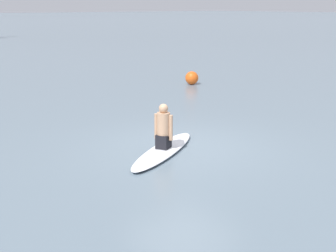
# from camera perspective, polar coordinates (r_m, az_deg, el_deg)

# --- Properties ---
(ground_plane) EXTENTS (400.00, 400.00, 0.00)m
(ground_plane) POSITION_cam_1_polar(r_m,az_deg,el_deg) (11.07, 1.87, -2.58)
(ground_plane) COLOR slate
(surfboard) EXTENTS (2.07, 3.06, 0.12)m
(surfboard) POSITION_cam_1_polar(r_m,az_deg,el_deg) (10.59, -0.56, -3.04)
(surfboard) COLOR white
(surfboard) RESTS_ON ground
(person_paddler) EXTENTS (0.43, 0.43, 1.04)m
(person_paddler) POSITION_cam_1_polar(r_m,az_deg,el_deg) (10.44, -0.56, -0.27)
(person_paddler) COLOR black
(person_paddler) RESTS_ON surfboard
(buoy_marker) EXTENTS (0.57, 0.57, 0.57)m
(buoy_marker) POSITION_cam_1_polar(r_m,az_deg,el_deg) (19.78, 2.99, 6.01)
(buoy_marker) COLOR #E55919
(buoy_marker) RESTS_ON ground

